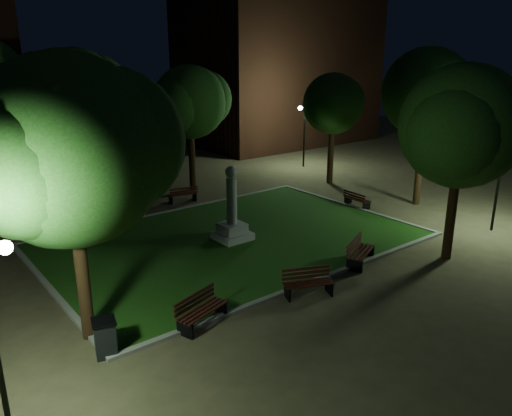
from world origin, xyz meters
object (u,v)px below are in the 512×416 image
at_px(bench_near_left, 308,283).
at_px(bench_right_side, 356,200).
at_px(bench_west_near, 201,311).
at_px(bench_far_side, 183,195).
at_px(trash_bin, 105,337).
at_px(bench_near_right, 359,252).
at_px(monument, 232,219).

height_order(bench_near_left, bench_right_side, bench_near_left).
distance_m(bench_west_near, bench_far_side, 12.83).
bearing_deg(bench_near_left, trash_bin, -163.89).
height_order(bench_west_near, trash_bin, trash_bin).
relative_size(bench_west_near, trash_bin, 1.78).
bearing_deg(trash_bin, bench_far_side, 51.49).
relative_size(bench_near_left, bench_near_right, 0.95).
relative_size(monument, bench_far_side, 1.97).
height_order(bench_near_left, bench_west_near, bench_west_near).
bearing_deg(bench_right_side, trash_bin, 110.04).
distance_m(bench_near_left, trash_bin, 6.67).
bearing_deg(bench_far_side, bench_west_near, 72.65).
bearing_deg(bench_west_near, bench_near_right, -16.58).
distance_m(bench_near_right, bench_right_side, 7.36).
height_order(monument, bench_right_side, monument).
xyz_separation_m(bench_near_right, trash_bin, (-9.96, 0.17, 0.07)).
relative_size(bench_right_side, bench_far_side, 0.94).
xyz_separation_m(bench_west_near, bench_right_side, (12.64, 4.97, -0.06)).
bearing_deg(bench_near_right, bench_right_side, 17.86).
height_order(bench_west_near, bench_far_side, bench_west_near).
distance_m(monument, bench_far_side, 6.44).
distance_m(bench_near_right, bench_far_side, 11.32).
bearing_deg(trash_bin, bench_right_side, 16.99).
bearing_deg(bench_right_side, bench_near_right, 134.73).
relative_size(bench_near_left, trash_bin, 1.70).
relative_size(bench_far_side, trash_bin, 1.56).
distance_m(monument, bench_west_near, 6.94).
height_order(bench_near_right, bench_right_side, bench_near_right).
xyz_separation_m(bench_near_right, bench_far_side, (-1.14, 11.26, -0.06)).
distance_m(bench_west_near, trash_bin, 2.83).
height_order(bench_near_right, bench_west_near, bench_near_right).
height_order(bench_right_side, trash_bin, trash_bin).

